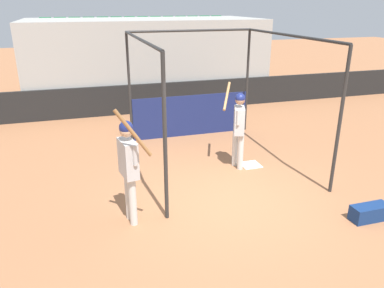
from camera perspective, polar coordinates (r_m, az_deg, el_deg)
ground_plane at (r=7.42m, az=5.59°, el=-8.55°), size 60.00×60.00×0.00m
outfield_wall at (r=13.25m, az=-5.34°, el=7.06°), size 24.00×0.12×1.01m
bleacher_section at (r=15.05m, az=-7.14°, el=12.64°), size 8.70×4.00×3.09m
batting_cage at (r=9.78m, az=1.31°, el=7.05°), size 3.49×4.25×2.96m
home_plate at (r=9.01m, az=8.92°, el=-3.15°), size 0.44×0.44×0.02m
player_batter at (r=8.50m, az=7.12°, el=3.14°), size 0.57×0.94×1.90m
player_waiting at (r=6.31m, az=-9.63°, el=-2.75°), size 0.56×0.78×2.15m
equipment_bag at (r=7.43m, az=25.48°, el=-9.41°), size 0.70×0.28×0.28m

